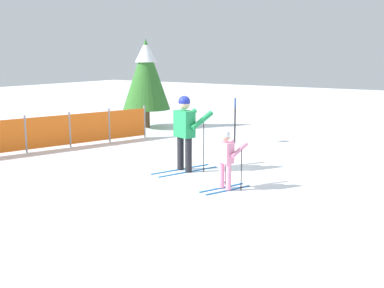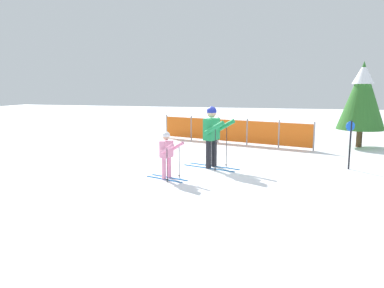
# 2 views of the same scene
# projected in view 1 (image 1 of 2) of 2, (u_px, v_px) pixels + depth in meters

# --- Properties ---
(ground_plane) EXTENTS (60.00, 60.00, 0.00)m
(ground_plane) POSITION_uv_depth(u_px,v_px,m) (180.00, 173.00, 11.40)
(ground_plane) COLOR white
(skier_adult) EXTENTS (1.74, 1.01, 1.81)m
(skier_adult) POSITION_uv_depth(u_px,v_px,m) (185.00, 126.00, 11.39)
(skier_adult) COLOR #1966B2
(skier_adult) RESTS_ON ground_plane
(skier_child) EXTENTS (1.19, 0.71, 1.24)m
(skier_child) POSITION_uv_depth(u_px,v_px,m) (226.00, 155.00, 9.87)
(skier_child) COLOR #1966B2
(skier_child) RESTS_ON ground_plane
(safety_fence) EXTENTS (6.47, 2.04, 1.08)m
(safety_fence) POSITION_uv_depth(u_px,v_px,m) (48.00, 132.00, 14.02)
(safety_fence) COLOR gray
(safety_fence) RESTS_ON ground_plane
(conifer_far) EXTENTS (1.80, 1.80, 3.34)m
(conifer_far) POSITION_uv_depth(u_px,v_px,m) (146.00, 73.00, 18.02)
(conifer_far) COLOR #4C3823
(conifer_far) RESTS_ON ground_plane
(trail_marker) EXTENTS (0.26, 0.15, 1.42)m
(trail_marker) POSITION_uv_depth(u_px,v_px,m) (235.00, 115.00, 15.04)
(trail_marker) COLOR black
(trail_marker) RESTS_ON ground_plane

